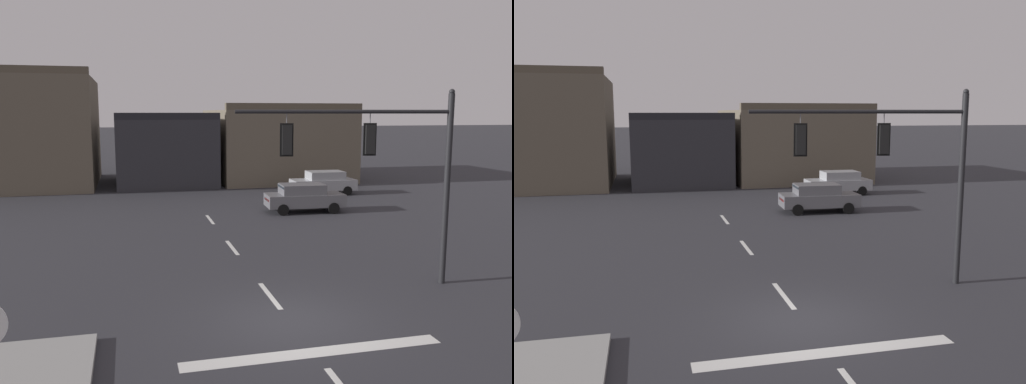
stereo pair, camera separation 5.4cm
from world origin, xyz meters
The scene contains 7 objects.
ground_plane centered at (0.00, 0.00, 0.00)m, with size 400.00×400.00×0.00m, color #2B2B30.
stop_bar_paint centered at (0.00, -2.00, 0.00)m, with size 6.40×0.50×0.01m, color silver.
lane_centreline centered at (0.00, 2.00, 0.00)m, with size 0.16×26.40×0.01m.
signal_mast_near_side centered at (3.83, 2.08, 4.20)m, with size 6.92×0.99×6.35m.
car_lot_nearside centered at (5.53, 14.87, 0.86)m, with size 4.54×2.13×1.61m.
car_lot_middle centered at (8.99, 20.75, 0.86)m, with size 4.49×2.00×1.61m.
building_row centered at (-3.04, 30.47, 3.44)m, with size 30.87×12.07×8.70m.
Camera 1 is at (-4.12, -12.95, 5.60)m, focal length 36.69 mm.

